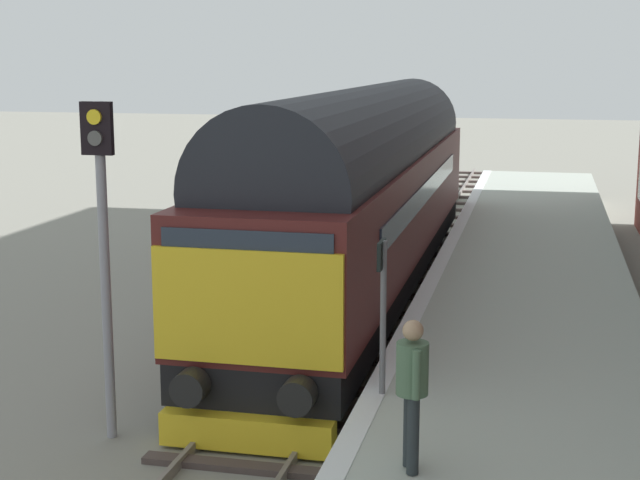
# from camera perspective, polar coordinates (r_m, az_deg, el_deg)

# --- Properties ---
(ground_plane) EXTENTS (140.00, 140.00, 0.00)m
(ground_plane) POSITION_cam_1_polar(r_m,az_deg,el_deg) (16.51, -0.82, -7.95)
(ground_plane) COLOR gray
(ground_plane) RESTS_ON ground
(track_main) EXTENTS (2.50, 60.00, 0.15)m
(track_main) POSITION_cam_1_polar(r_m,az_deg,el_deg) (16.49, -0.82, -7.77)
(track_main) COLOR slate
(track_main) RESTS_ON ground
(station_platform) EXTENTS (4.00, 44.00, 1.01)m
(station_platform) POSITION_cam_1_polar(r_m,az_deg,el_deg) (15.92, 11.95, -7.02)
(station_platform) COLOR #ABB5A9
(station_platform) RESTS_ON ground
(diesel_locomotive) EXTENTS (2.74, 17.47, 4.68)m
(diesel_locomotive) POSITION_cam_1_polar(r_m,az_deg,el_deg) (20.93, 2.59, 3.03)
(diesel_locomotive) COLOR black
(diesel_locomotive) RESTS_ON ground
(signal_post_near) EXTENTS (0.44, 0.22, 4.73)m
(signal_post_near) POSITION_cam_1_polar(r_m,az_deg,el_deg) (13.42, -12.76, 0.31)
(signal_post_near) COLOR gray
(signal_post_near) RESTS_ON ground
(signal_post_mid) EXTENTS (0.44, 0.22, 4.12)m
(signal_post_mid) POSITION_cam_1_polar(r_m,az_deg,el_deg) (20.60, -3.40, 3.53)
(signal_post_mid) COLOR gray
(signal_post_mid) RESTS_ON ground
(platform_number_sign) EXTENTS (0.10, 0.44, 2.02)m
(platform_number_sign) POSITION_cam_1_polar(r_m,az_deg,el_deg) (12.28, 3.73, -3.19)
(platform_number_sign) COLOR slate
(platform_number_sign) RESTS_ON station_platform
(waiting_passenger) EXTENTS (0.43, 0.49, 1.64)m
(waiting_passenger) POSITION_cam_1_polar(r_m,az_deg,el_deg) (10.16, 5.49, -8.34)
(waiting_passenger) COLOR #272E31
(waiting_passenger) RESTS_ON station_platform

